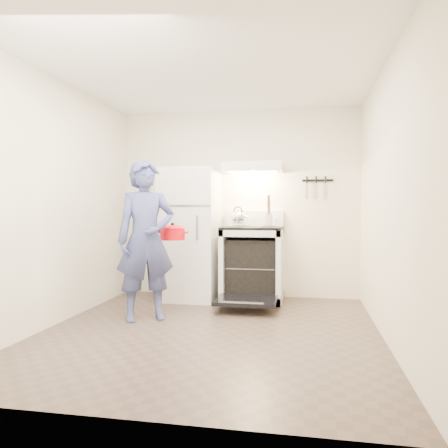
{
  "coord_description": "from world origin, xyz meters",
  "views": [
    {
      "loc": [
        0.89,
        -4.06,
        1.18
      ],
      "look_at": [
        -0.05,
        1.0,
        1.0
      ],
      "focal_mm": 35.0,
      "sensor_mm": 36.0,
      "label": 1
    }
  ],
  "objects": [
    {
      "name": "floor",
      "position": [
        0.0,
        0.0,
        0.0
      ],
      "size": [
        3.6,
        3.6,
        0.0
      ],
      "primitive_type": "plane",
      "color": "#4F3E34",
      "rests_on": "ground"
    },
    {
      "name": "back_wall",
      "position": [
        0.0,
        1.8,
        1.25
      ],
      "size": [
        3.2,
        0.02,
        2.5
      ],
      "primitive_type": "cube",
      "color": "#F2EACA",
      "rests_on": "ground"
    },
    {
      "name": "refrigerator",
      "position": [
        -0.58,
        1.45,
        0.85
      ],
      "size": [
        0.7,
        0.7,
        1.7
      ],
      "primitive_type": "cube",
      "color": "white",
      "rests_on": "floor"
    },
    {
      "name": "stove_body",
      "position": [
        0.23,
        1.48,
        0.46
      ],
      "size": [
        0.76,
        0.65,
        0.92
      ],
      "primitive_type": "cube",
      "color": "white",
      "rests_on": "floor"
    },
    {
      "name": "cooktop",
      "position": [
        0.23,
        1.48,
        0.94
      ],
      "size": [
        0.76,
        0.65,
        0.03
      ],
      "primitive_type": "cube",
      "color": "black",
      "rests_on": "stove_body"
    },
    {
      "name": "backsplash",
      "position": [
        0.23,
        1.76,
        1.05
      ],
      "size": [
        0.76,
        0.07,
        0.2
      ],
      "primitive_type": "cube",
      "color": "white",
      "rests_on": "cooktop"
    },
    {
      "name": "oven_door",
      "position": [
        0.23,
        0.88,
        0.12
      ],
      "size": [
        0.7,
        0.54,
        0.04
      ],
      "primitive_type": "cube",
      "color": "black",
      "rests_on": "floor"
    },
    {
      "name": "oven_rack",
      "position": [
        0.23,
        1.48,
        0.44
      ],
      "size": [
        0.6,
        0.52,
        0.01
      ],
      "primitive_type": "cube",
      "color": "slate",
      "rests_on": "stove_body"
    },
    {
      "name": "range_hood",
      "position": [
        0.23,
        1.55,
        1.71
      ],
      "size": [
        0.76,
        0.5,
        0.12
      ],
      "primitive_type": "cube",
      "color": "white",
      "rests_on": "back_wall"
    },
    {
      "name": "knife_strip",
      "position": [
        1.05,
        1.79,
        1.55
      ],
      "size": [
        0.4,
        0.02,
        0.03
      ],
      "primitive_type": "cube",
      "color": "black",
      "rests_on": "back_wall"
    },
    {
      "name": "pizza_stone",
      "position": [
        0.19,
        1.53,
        0.45
      ],
      "size": [
        0.34,
        0.34,
        0.02
      ],
      "primitive_type": "cylinder",
      "color": "olive",
      "rests_on": "oven_rack"
    },
    {
      "name": "tea_kettle",
      "position": [
        0.03,
        1.54,
        1.08
      ],
      "size": [
        0.21,
        0.18,
        0.26
      ],
      "primitive_type": null,
      "color": "silver",
      "rests_on": "cooktop"
    },
    {
      "name": "utensil_jar",
      "position": [
        0.45,
        1.33,
        1.05
      ],
      "size": [
        0.09,
        0.09,
        0.13
      ],
      "primitive_type": "cylinder",
      "rotation": [
        0.0,
        0.0,
        0.0
      ],
      "color": "silver",
      "rests_on": "cooktop"
    },
    {
      "name": "person",
      "position": [
        -0.77,
        0.33,
        0.85
      ],
      "size": [
        0.74,
        0.66,
        1.69
      ],
      "primitive_type": "imported",
      "rotation": [
        0.0,
        0.0,
        0.54
      ],
      "color": "navy",
      "rests_on": "floor"
    },
    {
      "name": "dutch_oven",
      "position": [
        -0.57,
        0.64,
        0.9
      ],
      "size": [
        0.35,
        0.28,
        0.23
      ],
      "primitive_type": null,
      "color": "red",
      "rests_on": "person"
    }
  ]
}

